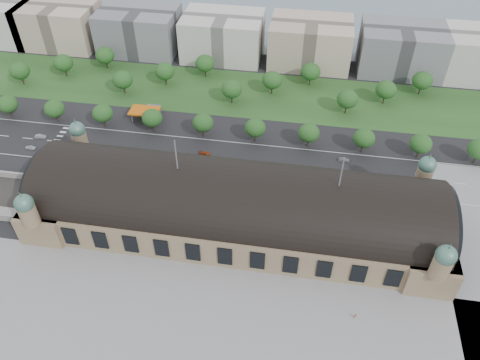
% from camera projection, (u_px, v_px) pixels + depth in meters
% --- Properties ---
extents(ground, '(900.00, 900.00, 0.00)m').
position_uv_depth(ground, '(235.00, 225.00, 175.69)').
color(ground, black).
rests_on(ground, ground).
extents(station, '(150.00, 48.40, 44.30)m').
position_uv_depth(station, '(235.00, 206.00, 168.82)').
color(station, '#897855').
rests_on(station, ground).
extents(plaza_south, '(190.00, 48.00, 0.12)m').
position_uv_depth(plaza_south, '(243.00, 335.00, 142.21)').
color(plaza_south, gray).
rests_on(plaza_south, ground).
extents(road_slab, '(260.00, 26.00, 0.10)m').
position_uv_depth(road_slab, '(205.00, 157.00, 205.98)').
color(road_slab, black).
rests_on(road_slab, ground).
extents(grass_belt, '(300.00, 45.00, 0.10)m').
position_uv_depth(grass_belt, '(237.00, 93.00, 245.72)').
color(grass_belt, '#22471C').
rests_on(grass_belt, ground).
extents(petrol_station, '(14.00, 13.00, 5.05)m').
position_uv_depth(petrol_station, '(149.00, 110.00, 228.10)').
color(petrol_station, '#C85B0B').
rests_on(petrol_station, ground).
extents(office_1, '(45.00, 32.00, 24.00)m').
position_uv_depth(office_1, '(60.00, 24.00, 280.88)').
color(office_1, '#C1AD97').
rests_on(office_1, ground).
extents(office_2, '(45.00, 32.00, 24.00)m').
position_uv_depth(office_2, '(139.00, 30.00, 274.86)').
color(office_2, gray).
rests_on(office_2, ground).
extents(office_3, '(45.00, 32.00, 24.00)m').
position_uv_depth(office_3, '(223.00, 36.00, 268.84)').
color(office_3, beige).
rests_on(office_3, ground).
extents(office_4, '(45.00, 32.00, 24.00)m').
position_uv_depth(office_4, '(310.00, 42.00, 262.83)').
color(office_4, '#C1AD97').
rests_on(office_4, ground).
extents(office_5, '(45.00, 32.00, 24.00)m').
position_uv_depth(office_5, '(401.00, 49.00, 256.81)').
color(office_5, gray).
rests_on(office_5, ground).
extents(tree_row_0, '(9.60, 9.60, 11.52)m').
position_uv_depth(tree_row_0, '(8.00, 104.00, 224.05)').
color(tree_row_0, '#2D2116').
rests_on(tree_row_0, ground).
extents(tree_row_1, '(9.60, 9.60, 11.52)m').
position_uv_depth(tree_row_1, '(54.00, 109.00, 221.16)').
color(tree_row_1, '#2D2116').
rests_on(tree_row_1, ground).
extents(tree_row_2, '(9.60, 9.60, 11.52)m').
position_uv_depth(tree_row_2, '(103.00, 113.00, 218.27)').
color(tree_row_2, '#2D2116').
rests_on(tree_row_2, ground).
extents(tree_row_3, '(9.60, 9.60, 11.52)m').
position_uv_depth(tree_row_3, '(152.00, 118.00, 215.38)').
color(tree_row_3, '#2D2116').
rests_on(tree_row_3, ground).
extents(tree_row_4, '(9.60, 9.60, 11.52)m').
position_uv_depth(tree_row_4, '(203.00, 123.00, 212.50)').
color(tree_row_4, '#2D2116').
rests_on(tree_row_4, ground).
extents(tree_row_5, '(9.60, 9.60, 11.52)m').
position_uv_depth(tree_row_5, '(255.00, 128.00, 209.61)').
color(tree_row_5, '#2D2116').
rests_on(tree_row_5, ground).
extents(tree_row_6, '(9.60, 9.60, 11.52)m').
position_uv_depth(tree_row_6, '(309.00, 133.00, 206.72)').
color(tree_row_6, '#2D2116').
rests_on(tree_row_6, ground).
extents(tree_row_7, '(9.60, 9.60, 11.52)m').
position_uv_depth(tree_row_7, '(364.00, 138.00, 203.83)').
color(tree_row_7, '#2D2116').
rests_on(tree_row_7, ground).
extents(tree_row_8, '(9.60, 9.60, 11.52)m').
position_uv_depth(tree_row_8, '(421.00, 144.00, 200.94)').
color(tree_row_8, '#2D2116').
rests_on(tree_row_8, ground).
extents(tree_row_9, '(9.60, 9.60, 11.52)m').
position_uv_depth(tree_row_9, '(479.00, 149.00, 198.05)').
color(tree_row_9, '#2D2116').
rests_on(tree_row_9, ground).
extents(tree_belt_0, '(10.40, 10.40, 12.48)m').
position_uv_depth(tree_belt_0, '(19.00, 71.00, 246.85)').
color(tree_belt_0, '#2D2116').
rests_on(tree_belt_0, ground).
extents(tree_belt_1, '(10.40, 10.40, 12.48)m').
position_uv_depth(tree_belt_1, '(63.00, 63.00, 253.36)').
color(tree_belt_1, '#2D2116').
rests_on(tree_belt_1, ground).
extents(tree_belt_2, '(10.40, 10.40, 12.48)m').
position_uv_depth(tree_belt_2, '(105.00, 55.00, 259.88)').
color(tree_belt_2, '#2D2116').
rests_on(tree_belt_2, ground).
extents(tree_belt_3, '(10.40, 10.40, 12.48)m').
position_uv_depth(tree_belt_3, '(123.00, 80.00, 239.99)').
color(tree_belt_3, '#2D2116').
rests_on(tree_belt_3, ground).
extents(tree_belt_4, '(10.40, 10.40, 12.48)m').
position_uv_depth(tree_belt_4, '(165.00, 71.00, 246.50)').
color(tree_belt_4, '#2D2116').
rests_on(tree_belt_4, ground).
extents(tree_belt_5, '(10.40, 10.40, 12.48)m').
position_uv_depth(tree_belt_5, '(205.00, 63.00, 253.02)').
color(tree_belt_5, '#2D2116').
rests_on(tree_belt_5, ground).
extents(tree_belt_6, '(10.40, 10.40, 12.48)m').
position_uv_depth(tree_belt_6, '(232.00, 89.00, 233.12)').
color(tree_belt_6, '#2D2116').
rests_on(tree_belt_6, ground).
extents(tree_belt_7, '(10.40, 10.40, 12.48)m').
position_uv_depth(tree_belt_7, '(272.00, 80.00, 239.64)').
color(tree_belt_7, '#2D2116').
rests_on(tree_belt_7, ground).
extents(tree_belt_8, '(10.40, 10.40, 12.48)m').
position_uv_depth(tree_belt_8, '(311.00, 72.00, 246.16)').
color(tree_belt_8, '#2D2116').
rests_on(tree_belt_8, ground).
extents(tree_belt_9, '(10.40, 10.40, 12.48)m').
position_uv_depth(tree_belt_9, '(347.00, 99.00, 226.26)').
color(tree_belt_9, '#2D2116').
rests_on(tree_belt_9, ground).
extents(tree_belt_10, '(10.40, 10.40, 12.48)m').
position_uv_depth(tree_belt_10, '(386.00, 90.00, 232.78)').
color(tree_belt_10, '#2D2116').
rests_on(tree_belt_10, ground).
extents(tree_belt_11, '(10.40, 10.40, 12.48)m').
position_uv_depth(tree_belt_11, '(422.00, 81.00, 239.29)').
color(tree_belt_11, '#2D2116').
rests_on(tree_belt_11, ground).
extents(traffic_car_0, '(4.87, 2.34, 1.61)m').
position_uv_depth(traffic_car_0, '(31.00, 147.00, 209.79)').
color(traffic_car_0, silver).
rests_on(traffic_car_0, ground).
extents(traffic_car_1, '(5.15, 2.37, 1.64)m').
position_uv_depth(traffic_car_1, '(40.00, 136.00, 215.94)').
color(traffic_car_1, gray).
rests_on(traffic_car_1, ground).
extents(traffic_car_2, '(5.00, 2.67, 1.33)m').
position_uv_depth(traffic_car_2, '(75.00, 154.00, 206.26)').
color(traffic_car_2, black).
rests_on(traffic_car_2, ground).
extents(traffic_car_3, '(5.15, 2.39, 1.46)m').
position_uv_depth(traffic_car_3, '(205.00, 153.00, 206.66)').
color(traffic_car_3, maroon).
rests_on(traffic_car_3, ground).
extents(traffic_car_4, '(4.73, 2.25, 1.56)m').
position_uv_depth(traffic_car_4, '(241.00, 171.00, 197.95)').
color(traffic_car_4, '#1A2A4B').
rests_on(traffic_car_4, ground).
extents(traffic_car_5, '(4.76, 1.69, 1.56)m').
position_uv_depth(traffic_car_5, '(344.00, 160.00, 203.30)').
color(traffic_car_5, slate).
rests_on(traffic_car_5, ground).
extents(traffic_car_6, '(5.22, 2.54, 1.43)m').
position_uv_depth(traffic_car_6, '(425.00, 194.00, 187.49)').
color(traffic_car_6, silver).
rests_on(traffic_car_6, ground).
extents(parked_car_0, '(4.33, 3.78, 1.41)m').
position_uv_depth(parked_car_0, '(118.00, 173.00, 197.13)').
color(parked_car_0, black).
rests_on(parked_car_0, ground).
extents(parked_car_1, '(5.81, 4.32, 1.47)m').
position_uv_depth(parked_car_1, '(118.00, 173.00, 197.11)').
color(parked_car_1, maroon).
rests_on(parked_car_1, ground).
extents(parked_car_2, '(4.67, 3.75, 1.27)m').
position_uv_depth(parked_car_2, '(88.00, 169.00, 198.79)').
color(parked_car_2, '#161740').
rests_on(parked_car_2, ground).
extents(parked_car_3, '(3.98, 3.36, 1.29)m').
position_uv_depth(parked_car_3, '(96.00, 166.00, 200.33)').
color(parked_car_3, slate).
rests_on(parked_car_3, ground).
extents(parked_car_4, '(4.38, 3.16, 1.37)m').
position_uv_depth(parked_car_4, '(152.00, 172.00, 197.61)').
color(parked_car_4, silver).
rests_on(parked_car_4, ground).
extents(parked_car_5, '(5.12, 3.88, 1.29)m').
position_uv_depth(parked_car_5, '(178.00, 174.00, 196.33)').
color(parked_car_5, gray).
rests_on(parked_car_5, ground).
extents(parked_car_6, '(4.86, 3.41, 1.31)m').
position_uv_depth(parked_car_6, '(203.00, 177.00, 195.04)').
color(parked_car_6, black).
rests_on(parked_car_6, ground).
extents(bus_west, '(10.51, 2.52, 2.92)m').
position_uv_depth(bus_west, '(205.00, 168.00, 198.27)').
color(bus_west, '#B3331C').
rests_on(bus_west, ground).
extents(bus_mid, '(13.14, 3.77, 3.62)m').
position_uv_depth(bus_mid, '(245.00, 169.00, 197.17)').
color(bus_mid, beige).
rests_on(bus_mid, ground).
extents(bus_east, '(13.00, 4.30, 3.55)m').
position_uv_depth(bus_east, '(344.00, 179.00, 192.53)').
color(bus_east, beige).
rests_on(bus_east, ground).
extents(pedestrian_0, '(1.04, 0.82, 1.87)m').
position_uv_depth(pedestrian_0, '(355.00, 317.00, 145.86)').
color(pedestrian_0, gray).
rests_on(pedestrian_0, ground).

